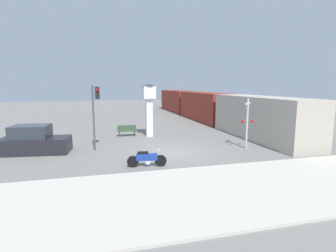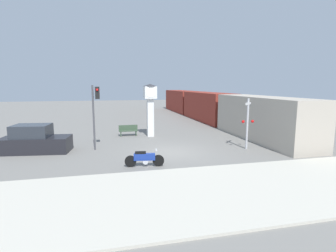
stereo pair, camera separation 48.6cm
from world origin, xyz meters
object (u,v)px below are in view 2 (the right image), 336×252
Objects in this scene: clock_tower at (150,102)px; railroad_crossing_signal at (248,121)px; parked_car at (35,141)px; motorcycle at (144,158)px; bench at (128,130)px; freight_train at (208,107)px; traffic_light at (95,106)px.

clock_tower is 8.23m from railroad_crossing_signal.
railroad_crossing_signal is 14.01m from parked_car.
motorcycle is at bearing -28.55° from parked_car.
railroad_crossing_signal reaches higher than bench.
railroad_crossing_signal is at bearing -46.40° from clock_tower.
motorcycle reaches higher than bench.
bench is at bearing -142.88° from freight_train.
freight_train is at bearing 37.12° from bench.
motorcycle is 1.31× the size of bench.
railroad_crossing_signal is at bearing 25.72° from motorcycle.
parked_car is at bearing -146.39° from bench.
freight_train is 7.80× the size of parked_car.
freight_train is 13.04m from bench.
motorcycle is 8.77m from clock_tower.
motorcycle is at bearing -101.65° from clock_tower.
railroad_crossing_signal is 2.15× the size of bench.
freight_train is at bearing 44.63° from clock_tower.
railroad_crossing_signal is at bearing -2.37° from parked_car.
clock_tower is at bearing 41.88° from traffic_light.
clock_tower is (1.70, 8.24, 2.48)m from motorcycle.
railroad_crossing_signal is (-2.90, -14.34, 0.18)m from freight_train.
freight_train is at bearing 66.60° from motorcycle.
motorcycle is 0.61× the size of railroad_crossing_signal.
parked_car is (-3.87, 0.22, -2.20)m from traffic_light.
motorcycle is 0.49× the size of traffic_light.
motorcycle is at bearing -162.43° from railroad_crossing_signal.
parked_car is at bearing 170.51° from railroad_crossing_signal.
freight_train is 9.98× the size of railroad_crossing_signal.
clock_tower reaches higher than railroad_crossing_signal.
traffic_light is at bearing 3.92° from parked_car.
bench is (-10.35, -7.83, -1.21)m from freight_train.
bench is at bearing 60.98° from traffic_light.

